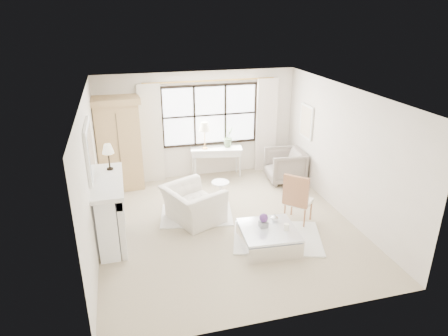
{
  "coord_description": "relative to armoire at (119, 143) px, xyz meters",
  "views": [
    {
      "loc": [
        -1.89,
        -6.87,
        4.14
      ],
      "look_at": [
        -0.01,
        0.2,
        1.18
      ],
      "focal_mm": 32.0,
      "sensor_mm": 36.0,
      "label": 1
    }
  ],
  "objects": [
    {
      "name": "rug_left",
      "position": [
        1.48,
        -1.87,
        -1.13
      ],
      "size": [
        1.66,
        1.3,
        0.03
      ],
      "primitive_type": "cube",
      "rotation": [
        0.0,
        0.0,
        -0.18
      ],
      "color": "silver",
      "rests_on": "floor"
    },
    {
      "name": "art_frame",
      "position": [
        4.46,
        -0.73,
        0.41
      ],
      "size": [
        0.04,
        0.62,
        0.82
      ],
      "primitive_type": "cube",
      "color": "silver",
      "rests_on": "wall_right"
    },
    {
      "name": "orchid_plant",
      "position": [
        2.72,
        0.06,
        -0.08
      ],
      "size": [
        0.36,
        0.35,
        0.51
      ],
      "primitive_type": "imported",
      "rotation": [
        0.0,
        0.0,
        0.69
      ],
      "color": "#617E54",
      "rests_on": "console_table"
    },
    {
      "name": "side_table",
      "position": [
        2.13,
        -1.41,
        -0.81
      ],
      "size": [
        0.4,
        0.4,
        0.51
      ],
      "color": "white",
      "rests_on": "floor"
    },
    {
      "name": "wall_front",
      "position": [
        1.99,
        -5.18,
        0.21
      ],
      "size": [
        5.0,
        0.0,
        5.0
      ],
      "primitive_type": "plane",
      "rotation": [
        -1.57,
        0.0,
        0.0
      ],
      "color": "white",
      "rests_on": "ground"
    },
    {
      "name": "console_lamp",
      "position": [
        2.1,
        0.06,
        0.22
      ],
      "size": [
        0.28,
        0.28,
        0.69
      ],
      "color": "#B88440",
      "rests_on": "console_table"
    },
    {
      "name": "coffee_vase",
      "position": [
        2.73,
        -3.16,
        -0.68
      ],
      "size": [
        0.15,
        0.15,
        0.15
      ],
      "primitive_type": "imported",
      "rotation": [
        0.0,
        0.0,
        -0.03
      ],
      "color": "silver",
      "rests_on": "coffee_table"
    },
    {
      "name": "curtain_left",
      "position": [
        0.79,
        0.22,
        0.1
      ],
      "size": [
        0.55,
        0.1,
        2.47
      ],
      "primitive_type": "cube",
      "color": "beige",
      "rests_on": "ground"
    },
    {
      "name": "wingback_chair",
      "position": [
        4.0,
        -0.65,
        -0.73
      ],
      "size": [
        0.98,
        0.96,
        0.82
      ],
      "primitive_type": "imported",
      "rotation": [
        0.0,
        0.0,
        -1.66
      ],
      "color": "gray",
      "rests_on": "floor"
    },
    {
      "name": "planter_box",
      "position": [
        2.45,
        -3.31,
        -0.71
      ],
      "size": [
        0.15,
        0.15,
        0.11
      ],
      "primitive_type": "cube",
      "rotation": [
        0.0,
        0.0,
        0.06
      ],
      "color": "gray",
      "rests_on": "coffee_table"
    },
    {
      "name": "armoire",
      "position": [
        0.0,
        0.0,
        0.0
      ],
      "size": [
        1.16,
        0.76,
        2.24
      ],
      "rotation": [
        0.0,
        0.0,
        0.06
      ],
      "color": "tan",
      "rests_on": "floor"
    },
    {
      "name": "pillar_candle",
      "position": [
        2.81,
        -3.51,
        -0.7
      ],
      "size": [
        0.1,
        0.1,
        0.12
      ],
      "primitive_type": "cylinder",
      "color": "white",
      "rests_on": "coffee_table"
    },
    {
      "name": "fireplace",
      "position": [
        -0.28,
        -2.43,
        -0.49
      ],
      "size": [
        0.58,
        1.66,
        1.26
      ],
      "color": "silver",
      "rests_on": "ground"
    },
    {
      "name": "wall_back",
      "position": [
        1.99,
        0.32,
        0.21
      ],
      "size": [
        5.0,
        0.0,
        5.0
      ],
      "primitive_type": "plane",
      "rotation": [
        1.57,
        0.0,
        0.0
      ],
      "color": "silver",
      "rests_on": "ground"
    },
    {
      "name": "mirror_frame",
      "position": [
        -0.48,
        -2.43,
        0.7
      ],
      "size": [
        0.05,
        1.15,
        0.95
      ],
      "primitive_type": "cube",
      "color": "silver",
      "rests_on": "wall_left"
    },
    {
      "name": "coffee_table",
      "position": [
        2.52,
        -3.4,
        -0.96
      ],
      "size": [
        1.07,
        1.07,
        0.38
      ],
      "rotation": [
        0.0,
        0.0,
        -0.07
      ],
      "color": "white",
      "rests_on": "floor"
    },
    {
      "name": "wall_left",
      "position": [
        -0.51,
        -2.43,
        0.21
      ],
      "size": [
        0.0,
        5.5,
        5.5
      ],
      "primitive_type": "plane",
      "rotation": [
        1.57,
        0.0,
        1.57
      ],
      "color": "beige",
      "rests_on": "ground"
    },
    {
      "name": "curtain_right",
      "position": [
        3.79,
        0.22,
        0.1
      ],
      "size": [
        0.55,
        0.1,
        2.47
      ],
      "primitive_type": "cube",
      "color": "silver",
      "rests_on": "ground"
    },
    {
      "name": "club_armchair",
      "position": [
        1.37,
        -2.06,
        -0.77
      ],
      "size": [
        1.36,
        1.43,
        0.74
      ],
      "primitive_type": "imported",
      "rotation": [
        0.0,
        0.0,
        1.98
      ],
      "color": "beige",
      "rests_on": "floor"
    },
    {
      "name": "art_canvas",
      "position": [
        4.44,
        -0.73,
        0.41
      ],
      "size": [
        0.01,
        0.52,
        0.72
      ],
      "primitive_type": "cube",
      "color": "beige",
      "rests_on": "wall_right"
    },
    {
      "name": "curtain_rod",
      "position": [
        2.29,
        0.24,
        1.33
      ],
      "size": [
        3.3,
        0.04,
        0.04
      ],
      "primitive_type": "cylinder",
      "rotation": [
        0.0,
        1.57,
        0.0
      ],
      "color": "#BF8F42",
      "rests_on": "wall_back"
    },
    {
      "name": "french_chair",
      "position": [
        3.43,
        -2.68,
        -0.83
      ],
      "size": [
        0.68,
        0.68,
        1.08
      ],
      "rotation": [
        0.0,
        0.0,
        2.36
      ],
      "color": "#AD7048",
      "rests_on": "floor"
    },
    {
      "name": "planter_flowers",
      "position": [
        2.45,
        -3.31,
        -0.57
      ],
      "size": [
        0.16,
        0.16,
        0.16
      ],
      "primitive_type": "sphere",
      "color": "#542C6F",
      "rests_on": "planter_box"
    },
    {
      "name": "window_pane",
      "position": [
        2.29,
        0.3,
        0.46
      ],
      "size": [
        2.4,
        0.02,
        1.5
      ],
      "primitive_type": "cube",
      "color": "white",
      "rests_on": "wall_back"
    },
    {
      "name": "floor",
      "position": [
        1.99,
        -2.43,
        -1.14
      ],
      "size": [
        5.5,
        5.5,
        0.0
      ],
      "primitive_type": "plane",
      "color": "tan",
      "rests_on": "ground"
    },
    {
      "name": "mantel_lamp",
      "position": [
        -0.18,
        -1.94,
        0.51
      ],
      "size": [
        0.22,
        0.22,
        0.51
      ],
      "color": "black",
      "rests_on": "fireplace"
    },
    {
      "name": "ceiling",
      "position": [
        1.99,
        -2.43,
        1.56
      ],
      "size": [
        5.5,
        5.5,
        0.0
      ],
      "primitive_type": "plane",
      "rotation": [
        3.14,
        0.0,
        0.0
      ],
      "color": "white",
      "rests_on": "ground"
    },
    {
      "name": "mirror_glass",
      "position": [
        -0.45,
        -2.43,
        0.7
      ],
      "size": [
        0.02,
        1.0,
        0.8
      ],
      "primitive_type": "cube",
      "color": "silver",
      "rests_on": "wall_left"
    },
    {
      "name": "rug_right",
      "position": [
        2.8,
        -3.17,
        -1.12
      ],
      "size": [
        1.95,
        1.69,
        0.03
      ],
      "primitive_type": "cube",
      "rotation": [
        0.0,
        0.0,
        -0.31
      ],
      "color": "silver",
      "rests_on": "floor"
    },
    {
      "name": "console_table",
      "position": [
        2.39,
        0.05,
        -0.74
      ],
      "size": [
        1.36,
        0.69,
        0.8
      ],
      "rotation": [
        0.0,
        0.0,
        -0.19
      ],
      "color": "silver",
      "rests_on": "floor"
    },
    {
      "name": "window_frame",
      "position": [
        2.29,
        0.29,
        0.46
      ],
      "size": [
        2.5,
        0.04,
        1.5
      ],
      "primitive_type": null,
      "color": "black",
      "rests_on": "wall_back"
    },
    {
      "name": "wall_right",
      "position": [
        4.49,
        -2.43,
        0.21
      ],
      "size": [
        0.0,
        5.5,
        5.5
      ],
      "primitive_type": "plane",
      "rotation": [
        1.57,
        0.0,
        -1.57
      ],
      "color": "beige",
      "rests_on": "ground"
    }
  ]
}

